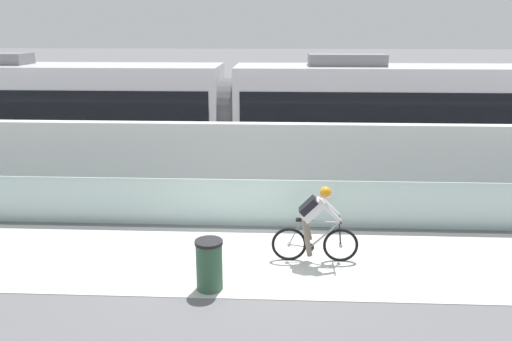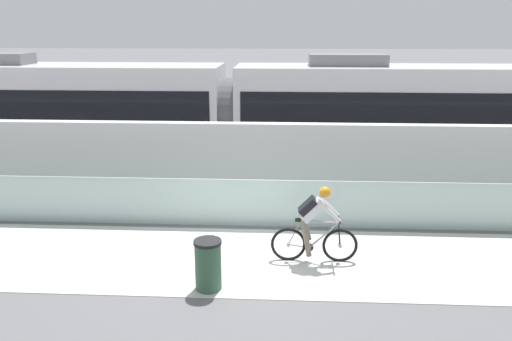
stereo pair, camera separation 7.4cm
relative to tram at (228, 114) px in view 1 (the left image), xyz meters
name	(u,v)px [view 1 (the left image)]	position (x,y,z in m)	size (l,w,h in m)	color
ground_plane	(240,259)	(0.91, -6.85, -1.89)	(200.00, 200.00, 0.00)	slate
bike_path_deck	(240,259)	(0.91, -6.85, -1.89)	(32.00, 3.20, 0.01)	silver
glass_parapet	(246,203)	(0.91, -5.00, -1.31)	(32.00, 0.05, 1.16)	#ADC6C1
concrete_barrier_wall	(250,163)	(0.91, -3.20, -0.80)	(32.00, 0.36, 2.18)	silver
tram_rail_near	(255,175)	(0.91, -0.72, -1.89)	(32.00, 0.08, 0.01)	#595654
tram_rail_far	(257,164)	(0.91, 0.72, -1.89)	(32.00, 0.08, 0.01)	#595654
tram	(228,114)	(0.00, 0.00, 0.00)	(22.56, 2.54, 3.81)	silver
cyclist_on_bike	(315,225)	(2.44, -6.85, -1.09)	(1.77, 0.58, 1.61)	black
trash_bin	(209,265)	(0.46, -8.10, -1.41)	(0.51, 0.51, 0.96)	#33593F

